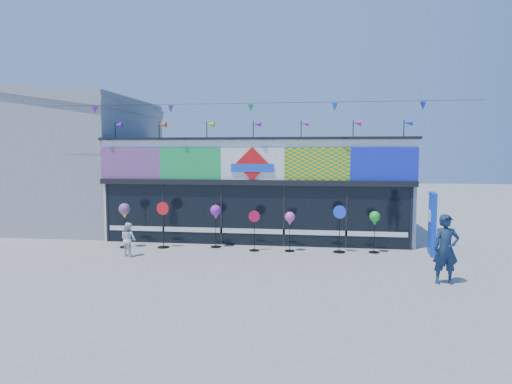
% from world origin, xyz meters
% --- Properties ---
extents(ground, '(80.00, 80.00, 0.00)m').
position_xyz_m(ground, '(0.00, 0.00, 0.00)').
color(ground, gray).
rests_on(ground, ground).
extents(kite_shop, '(16.00, 5.70, 5.31)m').
position_xyz_m(kite_shop, '(0.00, 5.94, 2.05)').
color(kite_shop, white).
rests_on(kite_shop, ground).
extents(neighbour_building, '(8.18, 7.20, 6.87)m').
position_xyz_m(neighbour_building, '(-10.00, 7.00, 3.20)').
color(neighbour_building, '#96999B').
rests_on(neighbour_building, ground).
extents(blue_sign, '(0.29, 1.09, 2.15)m').
position_xyz_m(blue_sign, '(6.37, 2.73, 1.08)').
color(blue_sign, blue).
rests_on(blue_sign, ground).
extents(spinner_0, '(0.42, 0.42, 1.66)m').
position_xyz_m(spinner_0, '(-4.63, 2.37, 1.33)').
color(spinner_0, black).
rests_on(spinner_0, ground).
extents(spinner_1, '(0.48, 0.43, 1.70)m').
position_xyz_m(spinner_1, '(-3.21, 2.54, 0.90)').
color(spinner_1, black).
rests_on(spinner_1, ground).
extents(spinner_2, '(0.40, 0.40, 1.59)m').
position_xyz_m(spinner_2, '(-1.30, 2.87, 1.27)').
color(spinner_2, black).
rests_on(spinner_2, ground).
extents(spinner_3, '(0.41, 0.37, 1.45)m').
position_xyz_m(spinner_3, '(0.21, 2.46, 0.77)').
color(spinner_3, black).
rests_on(spinner_3, ground).
extents(spinner_4, '(0.36, 0.36, 1.42)m').
position_xyz_m(spinner_4, '(1.47, 2.56, 1.14)').
color(spinner_4, black).
rests_on(spinner_4, ground).
extents(spinner_5, '(0.45, 0.43, 1.67)m').
position_xyz_m(spinner_5, '(3.22, 2.61, 0.88)').
color(spinner_5, black).
rests_on(spinner_5, ground).
extents(spinner_6, '(0.37, 0.37, 1.48)m').
position_xyz_m(spinner_6, '(4.43, 2.73, 1.18)').
color(spinner_6, black).
rests_on(spinner_6, ground).
extents(adult_man, '(0.73, 0.51, 1.88)m').
position_xyz_m(adult_man, '(5.88, -0.88, 0.94)').
color(adult_man, '#152641').
rests_on(adult_man, ground).
extents(child, '(0.65, 0.55, 1.16)m').
position_xyz_m(child, '(-3.92, 1.05, 0.58)').
color(child, white).
rests_on(child, ground).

